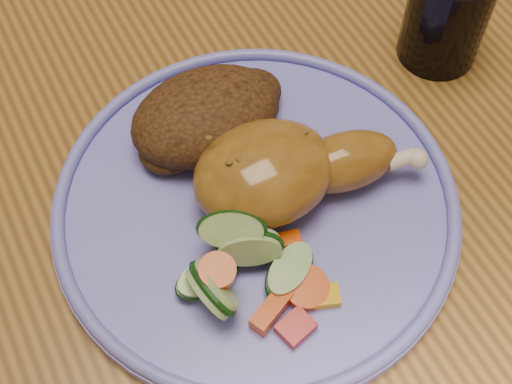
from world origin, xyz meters
The scene contains 8 objects.
ground centered at (0.00, 0.00, 0.00)m, with size 4.00×4.00×0.00m, color brown.
dining_table centered at (0.00, 0.00, 0.67)m, with size 0.90×1.40×0.75m.
plate centered at (-0.05, -0.14, 0.76)m, with size 0.30×0.30×0.01m, color #6E6DD7.
plate_rim centered at (-0.05, -0.14, 0.77)m, with size 0.30×0.30×0.01m, color #6E6DD7.
chicken_leg centered at (-0.03, -0.14, 0.79)m, with size 0.17×0.09×0.06m.
rice_pilaf centered at (-0.05, -0.07, 0.78)m, with size 0.13×0.09×0.05m.
vegetable_pile centered at (-0.08, -0.20, 0.78)m, with size 0.11×0.11×0.05m.
drinking_glass centered at (0.16, -0.07, 0.80)m, with size 0.07×0.07×0.09m, color black.
Camera 1 is at (-0.17, -0.39, 1.21)m, focal length 50.00 mm.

